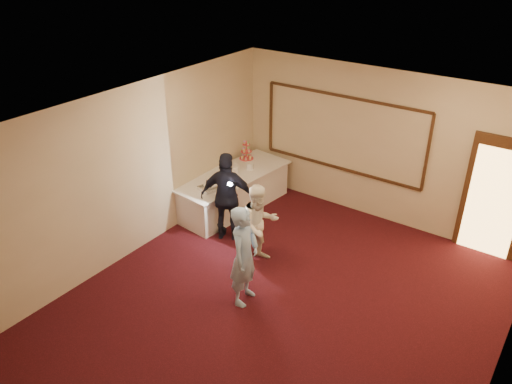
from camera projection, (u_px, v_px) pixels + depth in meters
floor at (279, 309)px, 7.68m from camera, size 7.00×7.00×0.00m
room_walls at (282, 193)px, 6.74m from camera, size 6.04×7.04×3.02m
wall_molding at (342, 134)px, 9.84m from camera, size 3.45×0.04×1.55m
doorway at (494, 198)px, 8.57m from camera, size 1.05×0.07×2.20m
buffet_table at (233, 191)px, 10.30m from camera, size 1.27×2.69×0.77m
pavlova_tray at (211, 185)px, 9.52m from camera, size 0.41×0.51×0.17m
cupcake_stand at (246, 152)px, 10.72m from camera, size 0.31×0.31×0.45m
plate_stack_a at (234, 170)px, 10.12m from camera, size 0.19×0.19×0.16m
plate_stack_b at (250, 166)px, 10.31m from camera, size 0.17×0.17×0.14m
tart at (233, 179)px, 9.87m from camera, size 0.26×0.26×0.05m
man at (244, 256)px, 7.50m from camera, size 0.50×0.67×1.65m
woman at (259, 225)px, 8.47m from camera, size 0.83×0.89×1.46m
guest at (228, 197)px, 9.07m from camera, size 1.09×0.81×1.72m
camera_flash at (230, 184)px, 8.57m from camera, size 0.08×0.05×0.05m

